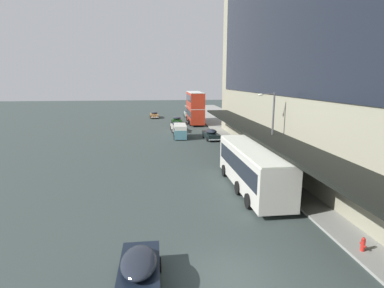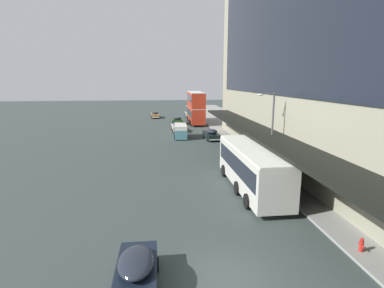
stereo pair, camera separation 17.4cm
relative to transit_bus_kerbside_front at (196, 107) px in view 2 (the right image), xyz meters
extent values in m
plane|color=#343F3C|center=(-4.20, -47.14, -3.28)|extent=(240.00, 240.00, 0.00)
cube|color=black|center=(2.20, -47.14, 0.21)|extent=(3.20, 72.00, 0.24)
cube|color=#B32D1A|center=(0.00, 0.00, -1.55)|extent=(2.71, 10.82, 2.77)
cube|color=black|center=(0.00, 0.00, -1.22)|extent=(2.73, 9.96, 1.22)
cube|color=silver|center=(0.00, 0.00, -0.12)|extent=(2.61, 10.82, 0.12)
cube|color=#B32D1A|center=(0.00, 0.00, 1.32)|extent=(2.71, 10.82, 2.77)
cube|color=black|center=(0.00, 0.00, 1.65)|extent=(2.73, 9.96, 1.22)
cube|color=silver|center=(0.00, 0.00, 2.75)|extent=(2.61, 10.82, 0.12)
cube|color=black|center=(0.09, 5.43, 2.45)|extent=(1.26, 0.08, 0.36)
cylinder|color=black|center=(-1.20, 3.69, -2.78)|extent=(0.27, 1.00, 1.00)
cylinder|color=black|center=(1.32, 3.64, -2.78)|extent=(0.27, 1.00, 1.00)
cylinder|color=black|center=(-1.32, -3.32, -2.78)|extent=(0.27, 1.00, 1.00)
cylinder|color=black|center=(1.21, -3.36, -2.78)|extent=(0.27, 1.00, 1.00)
cylinder|color=black|center=(-1.28, -0.79, -2.78)|extent=(0.27, 1.00, 1.00)
cylinder|color=black|center=(1.25, -0.83, -2.78)|extent=(0.27, 1.00, 1.00)
cube|color=beige|center=(-0.22, -37.06, -1.49)|extent=(2.68, 10.54, 2.88)
cube|color=black|center=(-0.22, -37.06, -1.15)|extent=(2.71, 9.70, 1.27)
cube|color=silver|center=(-0.22, -37.06, -0.01)|extent=(2.58, 10.54, 0.12)
cube|color=black|center=(-0.28, -31.77, -0.31)|extent=(1.28, 0.08, 0.36)
cylinder|color=black|center=(-1.54, -33.50, -2.78)|extent=(0.26, 1.00, 1.00)
cylinder|color=black|center=(1.02, -33.47, -2.78)|extent=(0.26, 1.00, 1.00)
cylinder|color=black|center=(-1.46, -40.34, -2.78)|extent=(0.26, 1.00, 1.00)
cylinder|color=black|center=(1.10, -40.31, -2.78)|extent=(0.26, 1.00, 1.00)
cylinder|color=black|center=(-1.49, -37.87, -2.78)|extent=(0.26, 1.00, 1.00)
cylinder|color=black|center=(1.07, -37.84, -2.78)|extent=(0.26, 1.00, 1.00)
cube|color=black|center=(0.25, -16.71, -2.71)|extent=(1.96, 4.57, 0.71)
ellipsoid|color=#1E232D|center=(0.26, -16.94, -2.08)|extent=(1.63, 2.55, 0.59)
cube|color=silver|center=(0.11, -14.43, -2.91)|extent=(1.61, 0.22, 0.14)
cube|color=silver|center=(0.38, -19.00, -2.91)|extent=(1.61, 0.22, 0.14)
sphere|color=silver|center=(-0.35, -14.49, -2.66)|extent=(0.18, 0.18, 0.18)
sphere|color=silver|center=(0.58, -14.43, -2.66)|extent=(0.18, 0.18, 0.18)
cylinder|color=black|center=(-0.68, -15.38, -2.96)|extent=(0.18, 0.65, 0.64)
cylinder|color=black|center=(1.01, -15.28, -2.96)|extent=(0.18, 0.65, 0.64)
cylinder|color=black|center=(-0.52, -18.15, -2.96)|extent=(0.18, 0.65, 0.64)
cylinder|color=black|center=(1.17, -18.05, -2.96)|extent=(0.18, 0.65, 0.64)
cube|color=beige|center=(-4.14, -9.11, -2.68)|extent=(1.94, 4.67, 0.76)
ellipsoid|color=#1E232D|center=(-4.13, -9.35, -2.02)|extent=(1.65, 2.59, 0.62)
cube|color=silver|center=(-4.22, -6.76, -2.91)|extent=(1.68, 0.18, 0.14)
cube|color=silver|center=(-4.05, -11.47, -2.91)|extent=(1.68, 0.18, 0.14)
sphere|color=silver|center=(-4.71, -6.81, -2.63)|extent=(0.18, 0.18, 0.18)
sphere|color=silver|center=(-3.74, -6.77, -2.63)|extent=(0.18, 0.18, 0.18)
cylinder|color=black|center=(-5.07, -7.72, -2.96)|extent=(0.16, 0.64, 0.64)
cylinder|color=black|center=(-3.31, -7.65, -2.96)|extent=(0.16, 0.64, 0.64)
cylinder|color=black|center=(-4.97, -10.58, -2.96)|extent=(0.16, 0.64, 0.64)
cylinder|color=black|center=(-3.20, -10.51, -2.96)|extent=(0.16, 0.64, 0.64)
cube|color=#A06E38|center=(-8.06, 9.74, -2.71)|extent=(2.00, 4.73, 0.71)
ellipsoid|color=#1E232D|center=(-8.07, 9.98, -2.13)|extent=(1.67, 2.64, 0.50)
cube|color=silver|center=(-7.92, 7.38, -2.91)|extent=(1.65, 0.22, 0.14)
cube|color=silver|center=(-8.19, 12.11, -2.91)|extent=(1.65, 0.22, 0.14)
sphere|color=silver|center=(-7.45, 7.44, -2.66)|extent=(0.18, 0.18, 0.18)
sphere|color=silver|center=(-8.40, 7.38, -2.66)|extent=(0.18, 0.18, 0.18)
cylinder|color=black|center=(-7.11, 8.36, -2.96)|extent=(0.18, 0.65, 0.64)
cylinder|color=black|center=(-8.84, 8.26, -2.96)|extent=(0.18, 0.65, 0.64)
cylinder|color=black|center=(-7.28, 11.23, -2.96)|extent=(0.18, 0.65, 0.64)
cylinder|color=black|center=(-9.00, 11.13, -2.96)|extent=(0.18, 0.65, 0.64)
cube|color=beige|center=(-0.26, 11.58, -2.66)|extent=(1.86, 4.40, 0.81)
ellipsoid|color=#1E232D|center=(-0.27, 11.37, -2.01)|extent=(1.56, 2.44, 0.53)
cube|color=silver|center=(-0.15, 13.79, -2.91)|extent=(1.57, 0.20, 0.14)
cube|color=silver|center=(-0.37, 9.37, -2.91)|extent=(1.57, 0.20, 0.14)
sphere|color=silver|center=(-0.60, 13.78, -2.61)|extent=(0.18, 0.18, 0.18)
sphere|color=silver|center=(0.30, 13.74, -2.61)|extent=(0.18, 0.18, 0.18)
cylinder|color=black|center=(-1.02, 12.96, -2.96)|extent=(0.17, 0.65, 0.64)
cylinder|color=black|center=(0.63, 12.88, -2.96)|extent=(0.17, 0.65, 0.64)
cylinder|color=black|center=(-1.15, 10.28, -2.96)|extent=(0.17, 0.65, 0.64)
cylinder|color=black|center=(0.50, 10.20, -2.96)|extent=(0.17, 0.65, 0.64)
cube|color=#1A4117|center=(-3.65, -0.68, -2.68)|extent=(1.81, 4.12, 0.77)
ellipsoid|color=#1E232D|center=(-3.65, -0.88, -2.07)|extent=(1.58, 2.27, 0.50)
cube|color=silver|center=(-3.63, 1.43, -2.91)|extent=(1.69, 0.13, 0.14)
cube|color=silver|center=(-3.66, -2.78, -2.91)|extent=(1.69, 0.13, 0.14)
sphere|color=silver|center=(-4.13, 1.40, -2.63)|extent=(0.18, 0.18, 0.18)
sphere|color=silver|center=(-3.14, 1.40, -2.63)|extent=(0.18, 0.18, 0.18)
cylinder|color=black|center=(-4.53, 0.60, -2.96)|extent=(0.14, 0.64, 0.64)
cylinder|color=black|center=(-2.75, 0.59, -2.96)|extent=(0.14, 0.64, 0.64)
cylinder|color=black|center=(-4.55, -1.94, -2.96)|extent=(0.14, 0.64, 0.64)
cylinder|color=black|center=(-2.76, -1.95, -2.96)|extent=(0.14, 0.64, 0.64)
cube|color=black|center=(-8.04, -47.69, -2.67)|extent=(1.63, 4.31, 0.79)
ellipsoid|color=#1E232D|center=(-8.04, -47.48, -2.03)|extent=(1.43, 2.37, 0.52)
cube|color=silver|center=(-8.05, -45.49, -2.91)|extent=(1.53, 0.13, 0.14)
cylinder|color=black|center=(-7.24, -46.35, -2.96)|extent=(0.14, 0.64, 0.64)
cylinder|color=black|center=(-8.85, -46.36, -2.96)|extent=(0.14, 0.64, 0.64)
cube|color=teal|center=(-4.04, -15.18, -2.52)|extent=(1.90, 4.36, 1.29)
cube|color=silver|center=(-4.04, -15.18, -1.74)|extent=(1.86, 4.27, 0.83)
cube|color=black|center=(-4.04, -15.18, -1.83)|extent=(1.92, 3.93, 0.41)
ellipsoid|color=teal|center=(-3.96, -13.08, -2.38)|extent=(1.63, 0.66, 1.11)
cylinder|color=black|center=(-4.87, -13.90, -2.96)|extent=(0.18, 0.65, 0.64)
cylinder|color=black|center=(-3.12, -13.96, -2.96)|extent=(0.18, 0.65, 0.64)
cylinder|color=black|center=(-4.95, -16.39, -2.96)|extent=(0.18, 0.65, 0.64)
cylinder|color=black|center=(-3.21, -16.45, -2.96)|extent=(0.18, 0.65, 0.64)
cylinder|color=#4C4C51|center=(2.61, -33.58, 0.40)|extent=(0.16, 0.16, 7.07)
cylinder|color=#4C4C51|center=(2.01, -33.58, 3.84)|extent=(1.20, 0.10, 0.10)
ellipsoid|color=silver|center=(1.41, -33.58, 3.76)|extent=(0.44, 0.28, 0.20)
cylinder|color=red|center=(2.48, -46.07, -2.86)|extent=(0.20, 0.20, 0.55)
sphere|color=red|center=(2.48, -46.07, -2.52)|extent=(0.18, 0.18, 0.18)
cylinder|color=red|center=(2.48, -45.92, -2.83)|extent=(0.08, 0.10, 0.08)
cylinder|color=red|center=(2.48, -46.22, -2.83)|extent=(0.08, 0.10, 0.08)
camera|label=1|loc=(-7.15, -58.11, 4.89)|focal=28.00mm
camera|label=2|loc=(-6.98, -58.13, 4.89)|focal=28.00mm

